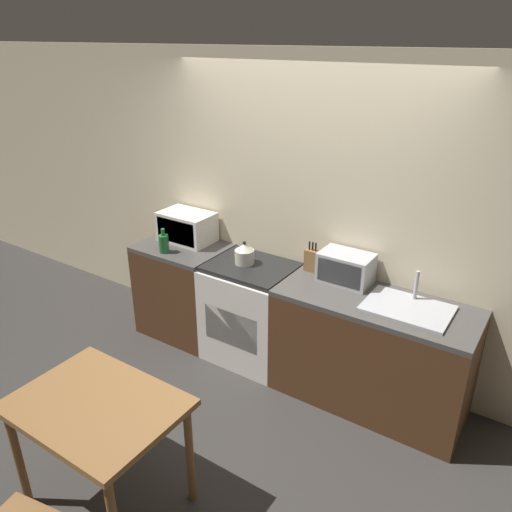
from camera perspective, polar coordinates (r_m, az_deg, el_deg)
The scene contains 12 objects.
ground_plane at distance 4.03m, azimuth -2.34°, elevation -17.61°, with size 16.00×16.00×0.00m, color #33302D.
wall_back at distance 4.15m, azimuth 5.95°, elevation 4.52°, with size 10.00×0.06×2.60m.
counter_left_run at distance 4.82m, azimuth -8.11°, elevation -3.75°, with size 0.79×0.62×0.90m.
counter_right_run at distance 3.99m, azimuth 12.94°, elevation -10.63°, with size 1.47×0.62×0.90m.
stove_range at distance 4.41m, azimuth -0.56°, elevation -6.39°, with size 0.73×0.62×0.90m.
kettle at distance 4.19m, azimuth -1.33°, elevation 0.26°, with size 0.17×0.17×0.20m.
microwave at distance 4.69m, azimuth -7.91°, elevation 3.32°, with size 0.49×0.33×0.28m.
bottle at distance 4.49m, azimuth -10.50°, elevation 1.45°, with size 0.09×0.09×0.22m.
knife_block at distance 4.08m, azimuth 6.41°, elevation -0.48°, with size 0.11×0.07×0.25m.
toaster_oven at distance 3.93m, azimuth 10.22°, elevation -1.34°, with size 0.41×0.26×0.24m.
sink_basin at distance 3.70m, azimuth 16.96°, elevation -5.64°, with size 0.60×0.42×0.24m.
dining_table at distance 3.15m, azimuth -17.62°, elevation -17.11°, with size 0.96×0.71×0.77m.
Camera 1 is at (1.79, -2.42, 2.68)m, focal length 35.00 mm.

